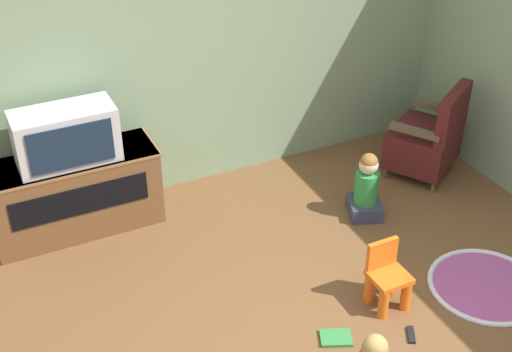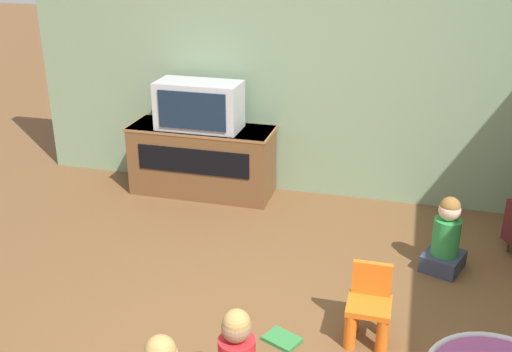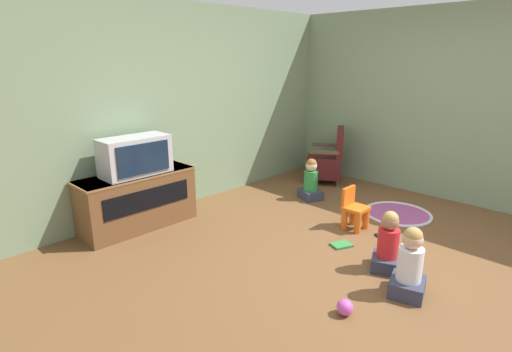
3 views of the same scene
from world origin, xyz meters
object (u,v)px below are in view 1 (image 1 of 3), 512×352
Objects in this scene: child_watching_center at (366,189)px; book at (336,338)px; black_armchair at (428,139)px; remote_control at (411,335)px; television at (66,136)px; yellow_kid_chair at (387,280)px; tv_cabinet at (74,193)px.

book is at bearing 160.53° from child_watching_center.
black_armchair is 5.65× the size of remote_control.
television is 2.43m from book.
child_watching_center is (2.16, -0.81, -0.61)m from television.
black_armchair is 1.79× the size of yellow_kid_chair.
yellow_kid_chair is 0.83× the size of child_watching_center.
remote_control is (-0.48, -1.31, -0.24)m from child_watching_center.
book is (-0.94, -1.12, -0.24)m from child_watching_center.
television reaches higher than child_watching_center.
television is at bearing -41.54° from black_armchair.
book is at bearing 97.69° from remote_control.
tv_cabinet is 2.75m from remote_control.
yellow_kid_chair is 0.40m from remote_control.
book is 0.50m from remote_control.
yellow_kid_chair is 0.55m from book.
black_armchair is 1.49× the size of child_watching_center.
remote_control is (1.68, -2.15, -0.32)m from tv_cabinet.
black_armchair reaches higher than child_watching_center.
television is at bearing 133.53° from yellow_kid_chair.
child_watching_center is at bearing -21.30° from tv_cabinet.
remote_control is at bearing -51.57° from television.
television is 0.87× the size of black_armchair.
child_watching_center is at bearing 9.76° from remote_control.
child_watching_center is at bearing -106.50° from book.
black_armchair is 0.90m from child_watching_center.
child_watching_center is (2.16, -0.84, -0.08)m from tv_cabinet.
child_watching_center is 2.31× the size of book.
television is at bearing -90.00° from tv_cabinet.
remote_control is at bearing 18.82° from black_armchair.
yellow_kid_chair is at bearing -138.51° from book.
tv_cabinet is 2.32m from child_watching_center.
television is 2.39m from child_watching_center.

